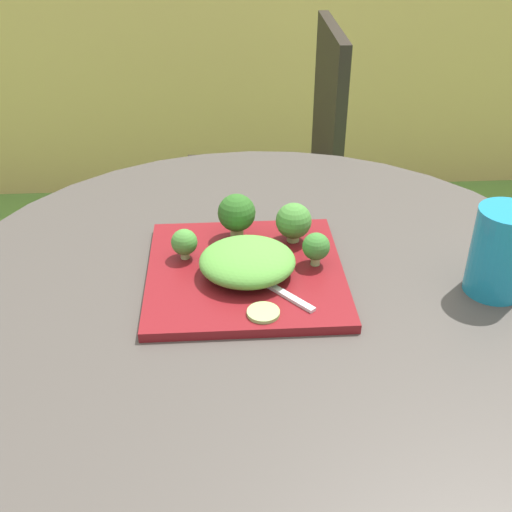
# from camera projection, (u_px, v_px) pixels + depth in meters

# --- Properties ---
(bamboo_fence) EXTENTS (8.00, 0.08, 1.35)m
(bamboo_fence) POSITION_uv_depth(u_px,v_px,m) (231.00, 34.00, 2.55)
(bamboo_fence) COLOR tan
(bamboo_fence) RESTS_ON ground_plane
(patio_table) EXTENTS (0.98, 0.98, 0.74)m
(patio_table) POSITION_uv_depth(u_px,v_px,m) (265.00, 400.00, 1.04)
(patio_table) COLOR #423D38
(patio_table) RESTS_ON ground_plane
(patio_chair) EXTENTS (0.45, 0.45, 0.90)m
(patio_chair) POSITION_uv_depth(u_px,v_px,m) (288.00, 159.00, 1.84)
(patio_chair) COLOR black
(patio_chair) RESTS_ON ground_plane
(salad_plate) EXTENTS (0.29, 0.29, 0.01)m
(salad_plate) POSITION_uv_depth(u_px,v_px,m) (245.00, 273.00, 0.92)
(salad_plate) COLOR maroon
(salad_plate) RESTS_ON patio_table
(drinking_glass) EXTENTS (0.08, 0.08, 0.13)m
(drinking_glass) POSITION_uv_depth(u_px,v_px,m) (500.00, 256.00, 0.87)
(drinking_glass) COLOR teal
(drinking_glass) RESTS_ON patio_table
(fork) EXTENTS (0.11, 0.13, 0.00)m
(fork) POSITION_uv_depth(u_px,v_px,m) (264.00, 282.00, 0.89)
(fork) COLOR silver
(fork) RESTS_ON salad_plate
(lettuce_mound) EXTENTS (0.14, 0.13, 0.04)m
(lettuce_mound) POSITION_uv_depth(u_px,v_px,m) (247.00, 261.00, 0.90)
(lettuce_mound) COLOR #519338
(lettuce_mound) RESTS_ON salad_plate
(broccoli_floret_0) EXTENTS (0.06, 0.06, 0.06)m
(broccoli_floret_0) POSITION_uv_depth(u_px,v_px,m) (294.00, 221.00, 0.97)
(broccoli_floret_0) COLOR #99B770
(broccoli_floret_0) RESTS_ON salad_plate
(broccoli_floret_1) EXTENTS (0.06, 0.06, 0.07)m
(broccoli_floret_1) POSITION_uv_depth(u_px,v_px,m) (237.00, 213.00, 0.97)
(broccoli_floret_1) COLOR #99B770
(broccoli_floret_1) RESTS_ON salad_plate
(broccoli_floret_2) EXTENTS (0.04, 0.04, 0.05)m
(broccoli_floret_2) POSITION_uv_depth(u_px,v_px,m) (316.00, 247.00, 0.92)
(broccoli_floret_2) COLOR #99B770
(broccoli_floret_2) RESTS_ON salad_plate
(broccoli_floret_3) EXTENTS (0.04, 0.04, 0.05)m
(broccoli_floret_3) POSITION_uv_depth(u_px,v_px,m) (184.00, 242.00, 0.93)
(broccoli_floret_3) COLOR #99B770
(broccoli_floret_3) RESTS_ON salad_plate
(cucumber_slice_0) EXTENTS (0.04, 0.04, 0.01)m
(cucumber_slice_0) POSITION_uv_depth(u_px,v_px,m) (263.00, 313.00, 0.83)
(cucumber_slice_0) COLOR #8EB766
(cucumber_slice_0) RESTS_ON salad_plate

